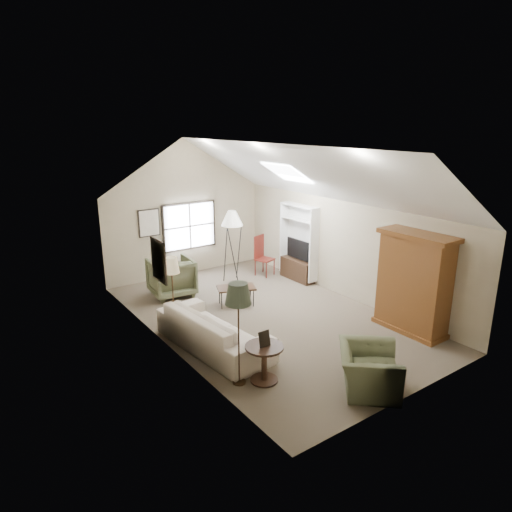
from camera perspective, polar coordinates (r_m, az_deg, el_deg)
room_shell at (r=10.01m, az=1.34°, el=9.43°), size 5.01×8.01×4.00m
window at (r=13.70m, az=-8.31°, el=3.73°), size 1.72×0.08×1.42m
skylight at (r=11.50m, az=3.91°, el=10.39°), size 0.80×1.20×0.52m
wall_art at (r=11.04m, az=-12.69°, el=1.88°), size 1.97×3.71×0.88m
armoire at (r=10.39m, az=19.12°, el=-3.20°), size 0.60×1.50×2.20m
tv_alcove at (r=13.07m, az=5.35°, el=1.86°), size 0.32×1.30×2.10m
media_console at (r=13.29m, az=5.19°, el=-1.70°), size 0.34×1.18×0.60m
tv_panel at (r=13.11m, az=5.26°, el=0.87°), size 0.05×0.90×0.55m
sofa at (r=9.37m, az=-5.34°, el=-9.13°), size 1.33×2.82×0.80m
armchair_near at (r=8.25m, az=13.90°, el=-13.60°), size 1.50×1.51×0.74m
armchair_far at (r=12.21m, az=-10.53°, el=-2.61°), size 1.18×1.20×1.00m
coffee_table at (r=11.46m, az=-2.47°, el=-5.01°), size 1.07×0.84×0.48m
bowl at (r=11.36m, az=-2.49°, el=-3.76°), size 0.29×0.29×0.06m
side_table at (r=8.25m, az=1.04°, el=-13.28°), size 0.75×0.75×0.68m
side_chair at (r=13.53m, az=1.10°, el=0.02°), size 0.59×0.59×1.20m
tripod_lamp at (r=12.92m, az=-2.97°, el=1.27°), size 0.79×0.79×2.10m
dark_lamp at (r=7.91m, az=-2.18°, el=-9.68°), size 0.50×0.50×1.90m
tan_lamp at (r=10.05m, az=-10.35°, el=-4.67°), size 0.37×0.37×1.71m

